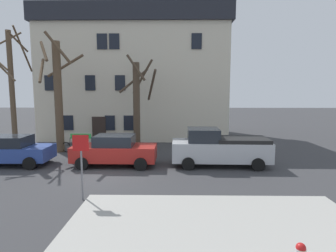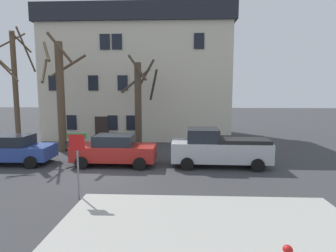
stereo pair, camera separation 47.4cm
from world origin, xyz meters
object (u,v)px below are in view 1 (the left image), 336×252
tree_bare_mid (58,92)px  street_sign_pole (81,154)px  tree_bare_near (11,86)px  building_main (137,76)px  car_red_sedan (115,150)px  pickup_truck_silver (219,148)px  tree_bare_far (137,102)px  bicycle_leaning (73,147)px  car_blue_sedan (10,151)px

tree_bare_mid → street_sign_pole: (4.32, -8.51, -2.26)m
tree_bare_near → street_sign_pole: 10.96m
building_main → car_red_sedan: (0.13, -11.09, -4.72)m
pickup_truck_silver → car_red_sedan: bearing=-178.9°
pickup_truck_silver → street_sign_pole: (-5.99, -5.06, 0.78)m
car_red_sedan → pickup_truck_silver: 5.80m
tree_bare_mid → tree_bare_far: 5.37m
car_red_sedan → bicycle_leaning: size_ratio=2.74×
pickup_truck_silver → car_blue_sedan: bearing=-179.4°
car_red_sedan → pickup_truck_silver: pickup_truck_silver is taller
street_sign_pole → bicycle_leaning: bearing=112.3°
bicycle_leaning → car_blue_sedan: bearing=-125.9°
tree_bare_far → street_sign_pole: bearing=-95.3°
tree_bare_near → car_red_sedan: (7.29, -2.97, -3.58)m
car_red_sedan → street_sign_pole: bearing=-92.3°
tree_bare_mid → pickup_truck_silver: (10.32, -3.45, -3.05)m
tree_bare_far → street_sign_pole: tree_bare_far is taller
building_main → pickup_truck_silver: 13.28m
car_red_sedan → building_main: bearing=90.7°
tree_bare_near → car_blue_sedan: 4.89m
tree_bare_near → building_main: bearing=48.6°
tree_bare_near → pickup_truck_silver: bearing=-12.3°
tree_bare_near → tree_bare_far: bearing=11.9°
tree_bare_mid → street_sign_pole: tree_bare_mid is taller
tree_bare_mid → street_sign_pole: 9.81m
building_main → tree_bare_mid: 8.85m
tree_bare_far → car_red_sedan: size_ratio=1.44×
tree_bare_mid → pickup_truck_silver: size_ratio=1.47×
tree_bare_near → car_blue_sedan: tree_bare_near is taller
car_blue_sedan → bicycle_leaning: (2.31, 3.20, -0.46)m
pickup_truck_silver → tree_bare_mid: bearing=161.5°
tree_bare_near → car_red_sedan: bearing=-22.2°
building_main → tree_bare_far: building_main is taller
car_blue_sedan → tree_bare_mid: bearing=69.6°
tree_bare_far → pickup_truck_silver: (5.10, -4.54, -2.40)m
street_sign_pole → tree_bare_far: bearing=84.7°
building_main → car_blue_sedan: size_ratio=3.64×
street_sign_pole → tree_bare_near: bearing=131.8°
tree_bare_mid → pickup_truck_silver: 11.30m
car_blue_sedan → bicycle_leaning: size_ratio=2.66×
tree_bare_far → car_red_sedan: tree_bare_far is taller
tree_bare_far → pickup_truck_silver: size_ratio=1.23×
building_main → tree_bare_far: 6.84m
building_main → pickup_truck_silver: bearing=-61.6°
tree_bare_near → bicycle_leaning: size_ratio=4.89×
car_blue_sedan → building_main: bearing=62.7°
street_sign_pole → bicycle_leaning: size_ratio=1.52×
pickup_truck_silver → street_sign_pole: bearing=-139.8°
tree_bare_far → tree_bare_near: bearing=-168.1°
car_blue_sedan → street_sign_pole: size_ratio=1.76×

